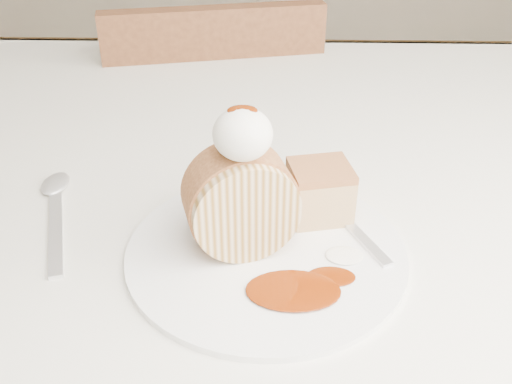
{
  "coord_description": "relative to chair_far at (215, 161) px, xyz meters",
  "views": [
    {
      "loc": [
        0.0,
        -0.43,
        1.1
      ],
      "look_at": [
        -0.01,
        0.01,
        0.82
      ],
      "focal_mm": 40.0,
      "sensor_mm": 36.0,
      "label": 1
    }
  ],
  "objects": [
    {
      "name": "fork",
      "position": [
        0.21,
        -0.63,
        0.28
      ],
      "size": [
        0.09,
        0.15,
        0.0
      ],
      "primitive_type": "cube",
      "rotation": [
        0.0,
        0.0,
        0.43
      ],
      "color": "silver",
      "rests_on": "plate"
    },
    {
      "name": "caramel_pool",
      "position": [
        0.14,
        -0.72,
        0.28
      ],
      "size": [
        0.09,
        0.07,
        0.0
      ],
      "primitive_type": null,
      "rotation": [
        0.0,
        0.0,
        0.21
      ],
      "color": "#662004",
      "rests_on": "plate"
    },
    {
      "name": "whipped_cream",
      "position": [
        0.1,
        -0.65,
        0.4
      ],
      "size": [
        0.05,
        0.05,
        0.05
      ],
      "primitive_type": "ellipsoid",
      "color": "white",
      "rests_on": "roulade_slice"
    },
    {
      "name": "cake_chunk",
      "position": [
        0.17,
        -0.6,
        0.3
      ],
      "size": [
        0.07,
        0.07,
        0.05
      ],
      "primitive_type": "cube",
      "rotation": [
        0.0,
        0.0,
        0.21
      ],
      "color": "#AE7042",
      "rests_on": "plate"
    },
    {
      "name": "chair_far",
      "position": [
        0.0,
        0.0,
        0.0
      ],
      "size": [
        0.47,
        0.47,
        0.84
      ],
      "rotation": [
        0.0,
        0.0,
        3.35
      ],
      "color": "brown",
      "rests_on": "ground"
    },
    {
      "name": "spoon",
      "position": [
        -0.1,
        -0.63,
        0.27
      ],
      "size": [
        0.08,
        0.18,
        0.0
      ],
      "primitive_type": "cube",
      "rotation": [
        0.0,
        0.0,
        0.31
      ],
      "color": "silver",
      "rests_on": "table"
    },
    {
      "name": "roulade_slice",
      "position": [
        0.1,
        -0.65,
        0.33
      ],
      "size": [
        0.11,
        0.08,
        0.1
      ],
      "primitive_type": "cylinder",
      "rotation": [
        1.57,
        0.0,
        0.3
      ],
      "color": "beige",
      "rests_on": "plate"
    },
    {
      "name": "table",
      "position": [
        0.12,
        -0.45,
        0.18
      ],
      "size": [
        1.4,
        0.9,
        0.75
      ],
      "color": "silver",
      "rests_on": "ground"
    },
    {
      "name": "plate",
      "position": [
        0.12,
        -0.65,
        0.28
      ],
      "size": [
        0.32,
        0.32,
        0.01
      ],
      "primitive_type": "cylinder",
      "rotation": [
        0.0,
        0.0,
        0.21
      ],
      "color": "white",
      "rests_on": "table"
    },
    {
      "name": "caramel_drizzle",
      "position": [
        0.1,
        -0.65,
        0.43
      ],
      "size": [
        0.03,
        0.02,
        0.01
      ],
      "primitive_type": "ellipsoid",
      "color": "#662004",
      "rests_on": "whipped_cream"
    }
  ]
}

